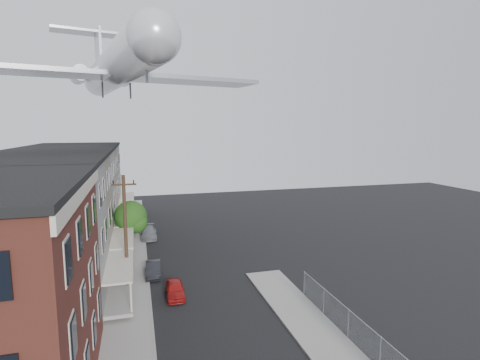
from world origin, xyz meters
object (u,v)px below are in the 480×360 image
(utility_pole, at_px, (126,233))
(car_mid, at_px, (153,269))
(street_tree, at_px, (132,218))
(airplane, at_px, (116,67))
(car_near, at_px, (175,289))
(car_far, at_px, (149,233))

(utility_pole, distance_m, car_mid, 5.45)
(utility_pole, xyz_separation_m, street_tree, (0.33, 9.92, -1.22))
(car_mid, bearing_deg, airplane, 110.87)
(car_near, bearing_deg, airplane, 109.59)
(car_near, height_order, car_mid, car_mid)
(car_far, relative_size, airplane, 0.14)
(airplane, bearing_deg, street_tree, -37.34)
(car_near, xyz_separation_m, car_far, (-1.37, 15.85, 0.05))
(car_far, xyz_separation_m, airplane, (-2.54, -3.73, 17.52))
(street_tree, relative_size, airplane, 0.17)
(utility_pole, bearing_deg, car_mid, 56.04)
(car_near, bearing_deg, street_tree, 106.58)
(car_near, bearing_deg, utility_pole, 157.27)
(street_tree, height_order, car_near, street_tree)
(utility_pole, distance_m, car_far, 15.01)
(car_far, bearing_deg, car_mid, -89.92)
(utility_pole, height_order, car_near, utility_pole)
(car_mid, bearing_deg, street_tree, 105.95)
(utility_pole, relative_size, street_tree, 1.73)
(car_mid, relative_size, airplane, 0.11)
(utility_pole, bearing_deg, car_near, -24.45)
(utility_pole, distance_m, car_near, 5.53)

